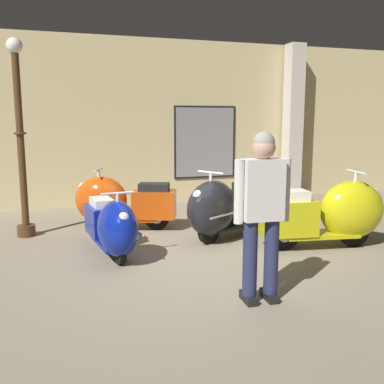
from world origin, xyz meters
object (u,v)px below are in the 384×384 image
at_px(scooter_0, 113,227).
at_px(visitor_0, 262,206).
at_px(scooter_3, 332,213).
at_px(scooter_1, 117,202).
at_px(scooter_2, 224,208).
at_px(lamppost, 21,142).

distance_m(scooter_0, visitor_0, 2.33).
distance_m(scooter_3, visitor_0, 2.37).
relative_size(scooter_1, scooter_2, 0.98).
bearing_deg(lamppost, scooter_1, 0.12).
xyz_separation_m(scooter_1, lamppost, (-1.46, -0.00, 1.04)).
height_order(scooter_0, visitor_0, visitor_0).
bearing_deg(scooter_2, scooter_1, -66.67).
xyz_separation_m(scooter_3, visitor_0, (-1.84, -1.42, 0.49)).
distance_m(scooter_3, lamppost, 4.82).
bearing_deg(visitor_0, scooter_0, 36.60).
relative_size(scooter_3, lamppost, 0.62).
distance_m(scooter_2, visitor_0, 2.42).
distance_m(scooter_0, lamppost, 2.21).
bearing_deg(scooter_1, lamppost, 20.17).
bearing_deg(lamppost, scooter_3, -24.96).
relative_size(scooter_2, scooter_3, 0.95).
relative_size(scooter_0, scooter_1, 0.90).
height_order(scooter_0, scooter_2, scooter_2).
xyz_separation_m(scooter_0, scooter_1, (0.27, 1.53, 0.04)).
distance_m(scooter_0, scooter_2, 1.81).
relative_size(scooter_0, lamppost, 0.52).
height_order(scooter_2, visitor_0, visitor_0).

